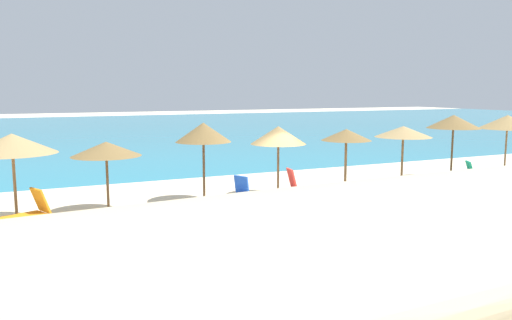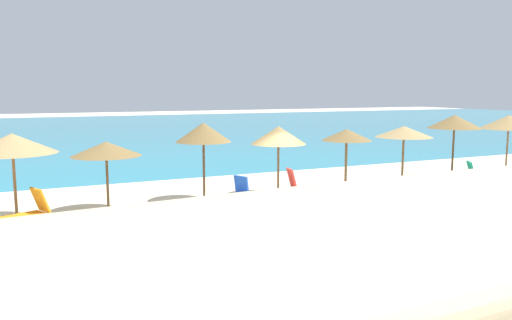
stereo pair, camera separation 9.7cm
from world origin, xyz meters
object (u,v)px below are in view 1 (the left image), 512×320
at_px(beach_umbrella_5, 278,135).
at_px(beach_umbrella_9, 508,122).
at_px(beach_umbrella_8, 454,122).
at_px(beach_ball, 272,204).
at_px(lounge_chair_0, 457,174).
at_px(beach_umbrella_4, 203,133).
at_px(beach_umbrella_6, 346,135).
at_px(lounge_chair_1, 283,188).
at_px(lounge_chair_3, 233,194).
at_px(lounge_chair_2, 28,211).
at_px(beach_umbrella_2, 12,144).
at_px(beach_umbrella_3, 106,149).
at_px(beach_umbrella_7, 403,132).

height_order(beach_umbrella_5, beach_umbrella_9, beach_umbrella_9).
height_order(beach_umbrella_8, beach_ball, beach_umbrella_8).
distance_m(beach_umbrella_9, lounge_chair_0, 4.38).
distance_m(beach_umbrella_4, beach_umbrella_6, 5.75).
height_order(beach_umbrella_4, lounge_chair_1, beach_umbrella_4).
relative_size(beach_umbrella_6, lounge_chair_3, 1.69).
distance_m(lounge_chair_2, beach_ball, 7.53).
distance_m(beach_umbrella_2, beach_umbrella_3, 2.75).
bearing_deg(beach_umbrella_9, beach_umbrella_3, 179.02).
bearing_deg(beach_umbrella_8, lounge_chair_2, -176.95).
bearing_deg(lounge_chair_3, lounge_chair_2, 65.35).
distance_m(beach_umbrella_6, lounge_chair_3, 5.50).
height_order(lounge_chair_0, lounge_chair_2, lounge_chair_2).
distance_m(lounge_chair_0, lounge_chair_1, 8.56).
distance_m(beach_umbrella_5, lounge_chair_0, 8.45).
height_order(beach_umbrella_5, lounge_chair_0, beach_umbrella_5).
xyz_separation_m(beach_umbrella_2, beach_ball, (7.79, -1.69, -2.21)).
bearing_deg(beach_umbrella_4, beach_umbrella_6, -5.65).
bearing_deg(lounge_chair_3, beach_umbrella_9, -110.19).
bearing_deg(lounge_chair_1, beach_ball, 141.88).
distance_m(beach_umbrella_2, beach_umbrella_8, 17.77).
height_order(beach_umbrella_8, lounge_chair_1, beach_umbrella_8).
distance_m(beach_umbrella_4, lounge_chair_1, 3.46).
xyz_separation_m(beach_umbrella_2, beach_umbrella_6, (11.84, -0.13, -0.17)).
distance_m(beach_umbrella_6, lounge_chair_0, 5.66).
relative_size(beach_umbrella_2, beach_umbrella_6, 1.10).
height_order(beach_umbrella_4, lounge_chair_0, beach_umbrella_4).
bearing_deg(beach_umbrella_4, lounge_chair_0, -6.40).
height_order(beach_umbrella_3, lounge_chair_1, beach_umbrella_3).
xyz_separation_m(beach_umbrella_3, lounge_chair_2, (-2.41, -0.99, -1.59)).
bearing_deg(beach_umbrella_3, beach_umbrella_2, -176.06).
xyz_separation_m(beach_umbrella_4, beach_ball, (1.66, -2.13, -2.30)).
bearing_deg(beach_umbrella_5, beach_umbrella_3, 179.81).
bearing_deg(lounge_chair_0, beach_ball, 125.91).
bearing_deg(beach_ball, beach_umbrella_9, 6.82).
distance_m(beach_umbrella_2, lounge_chair_1, 8.85).
height_order(beach_umbrella_7, beach_umbrella_9, beach_umbrella_9).
relative_size(beach_umbrella_4, lounge_chair_3, 1.95).
bearing_deg(beach_umbrella_3, beach_umbrella_4, 4.26).
distance_m(beach_umbrella_4, lounge_chair_0, 11.30).
distance_m(beach_umbrella_2, beach_umbrella_6, 11.85).
distance_m(beach_umbrella_7, lounge_chair_1, 6.44).
xyz_separation_m(beach_umbrella_4, lounge_chair_3, (0.57, -1.37, -2.03)).
height_order(lounge_chair_2, lounge_chair_3, lounge_chair_2).
relative_size(beach_umbrella_2, beach_umbrella_8, 0.94).
height_order(beach_umbrella_6, lounge_chair_3, beach_umbrella_6).
relative_size(beach_umbrella_3, lounge_chair_1, 1.68).
bearing_deg(beach_umbrella_3, lounge_chair_1, -11.07).
relative_size(beach_umbrella_4, beach_umbrella_7, 1.14).
xyz_separation_m(beach_umbrella_6, lounge_chair_3, (-5.15, -0.81, -1.77)).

